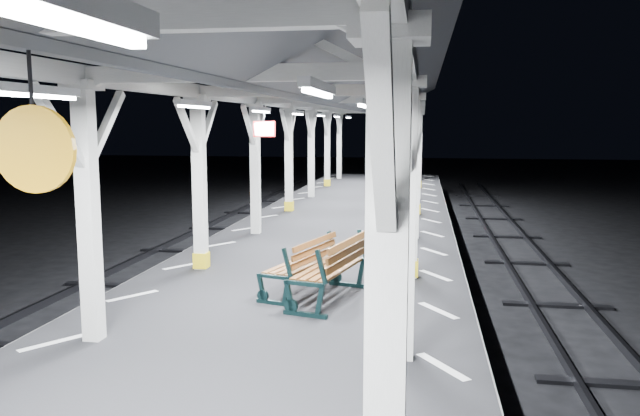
# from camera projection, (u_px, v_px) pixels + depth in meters

# --- Properties ---
(ground) EXTENTS (120.00, 120.00, 0.00)m
(ground) POSITION_uv_depth(u_px,v_px,m) (280.00, 364.00, 9.89)
(ground) COLOR black
(ground) RESTS_ON ground
(platform) EXTENTS (6.00, 50.00, 1.00)m
(platform) POSITION_uv_depth(u_px,v_px,m) (279.00, 334.00, 9.82)
(platform) COLOR black
(platform) RESTS_ON ground
(hazard_stripes_left) EXTENTS (1.00, 48.00, 0.01)m
(hazard_stripes_left) POSITION_uv_depth(u_px,v_px,m) (133.00, 296.00, 10.15)
(hazard_stripes_left) COLOR silver
(hazard_stripes_left) RESTS_ON platform
(hazard_stripes_right) EXTENTS (1.00, 48.00, 0.01)m
(hazard_stripes_right) POSITION_uv_depth(u_px,v_px,m) (438.00, 311.00, 9.36)
(hazard_stripes_right) COLOR silver
(hazard_stripes_right) RESTS_ON platform
(track_right) EXTENTS (2.20, 60.00, 0.16)m
(track_right) POSITION_uv_depth(u_px,v_px,m) (615.00, 381.00, 9.07)
(track_right) COLOR #2D2D33
(track_right) RESTS_ON ground
(canopy) EXTENTS (5.40, 49.00, 4.65)m
(canopy) POSITION_uv_depth(u_px,v_px,m) (277.00, 72.00, 9.26)
(canopy) COLOR silver
(canopy) RESTS_ON platform
(bench_near) EXTENTS (1.07, 1.82, 0.93)m
(bench_near) POSITION_uv_depth(u_px,v_px,m) (304.00, 263.00, 10.30)
(bench_near) COLOR black
(bench_near) RESTS_ON platform
(bench_mid) EXTENTS (1.11, 2.00, 1.03)m
(bench_mid) POSITION_uv_depth(u_px,v_px,m) (335.00, 267.00, 9.79)
(bench_mid) COLOR black
(bench_mid) RESTS_ON platform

